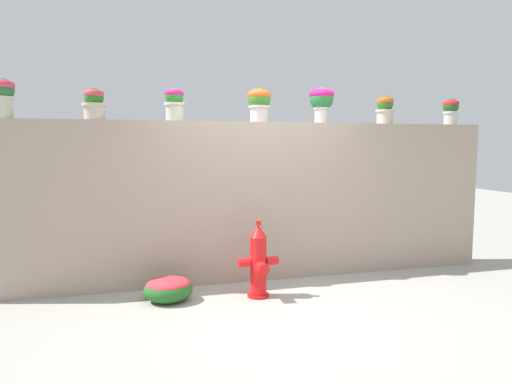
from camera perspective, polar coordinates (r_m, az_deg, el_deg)
name	(u,v)px	position (r m, az deg, el deg)	size (l,w,h in m)	color
ground_plane	(289,312)	(4.94, 4.08, -14.73)	(24.00, 24.00, 0.00)	#A19E94
stone_wall	(256,201)	(5.91, -0.05, -1.18)	(6.53, 0.28, 2.03)	tan
potted_plant_0	(2,93)	(5.80, -29.05, 10.67)	(0.27, 0.27, 0.44)	beige
potted_plant_1	(94,103)	(5.68, -19.49, 10.45)	(0.28, 0.28, 0.36)	beige
potted_plant_2	(174,102)	(5.69, -10.12, 10.97)	(0.25, 0.25, 0.40)	beige
potted_plant_3	(259,101)	(5.93, 0.40, 11.20)	(0.30, 0.30, 0.44)	beige
potted_plant_4	(321,100)	(6.20, 8.15, 11.32)	(0.33, 0.33, 0.47)	beige
potted_plant_5	(385,108)	(6.66, 15.76, 10.04)	(0.26, 0.26, 0.39)	beige
potted_plant_6	(451,109)	(7.20, 23.07, 9.47)	(0.23, 0.23, 0.37)	beige
fire_hydrant	(258,263)	(5.29, 0.31, -8.78)	(0.46, 0.37, 0.88)	red
flower_bush_left	(168,288)	(5.31, -10.85, -11.66)	(0.54, 0.49, 0.28)	#256124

